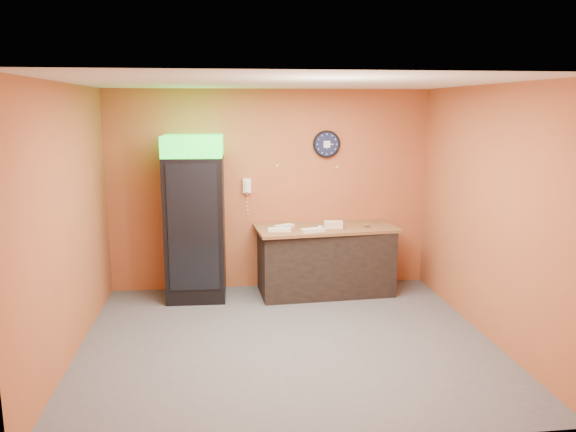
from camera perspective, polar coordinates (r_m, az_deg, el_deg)
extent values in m
plane|color=#47474C|center=(6.38, -0.07, -12.58)|extent=(4.50, 4.50, 0.00)
cube|color=#B15832|center=(7.92, -1.80, 2.64)|extent=(4.50, 0.02, 2.80)
cube|color=#B15832|center=(6.12, -21.49, -0.63)|extent=(0.02, 4.00, 2.80)
cube|color=#B15832|center=(6.61, 19.67, 0.31)|extent=(0.02, 4.00, 2.80)
cube|color=white|center=(5.85, -0.08, 13.42)|extent=(4.50, 4.00, 0.02)
cube|color=black|center=(7.63, -9.37, -1.19)|extent=(0.79, 0.79, 1.92)
cube|color=#1ADE2D|center=(7.48, -9.63, 7.05)|extent=(0.79, 0.79, 0.27)
cube|color=black|center=(7.23, -9.41, -1.20)|extent=(0.64, 0.04, 1.65)
cube|color=black|center=(7.83, 3.81, -4.59)|extent=(1.85, 0.90, 0.90)
cylinder|color=black|center=(7.94, 3.93, 7.30)|extent=(0.38, 0.05, 0.38)
cylinder|color=#0F1433|center=(7.91, 3.97, 7.29)|extent=(0.33, 0.01, 0.33)
cube|color=white|center=(7.90, 3.98, 7.28)|extent=(0.09, 0.00, 0.09)
cube|color=white|center=(7.84, -4.20, 3.08)|extent=(0.11, 0.06, 0.20)
cube|color=white|center=(7.79, -4.18, 3.03)|extent=(0.05, 0.04, 0.16)
cube|color=brown|center=(7.71, 3.86, -1.23)|extent=(1.98, 1.04, 0.04)
cube|color=beige|center=(7.59, 4.63, -1.08)|extent=(0.25, 0.09, 0.05)
cube|color=beige|center=(7.58, 4.63, -0.70)|extent=(0.25, 0.09, 0.05)
cube|color=silver|center=(7.40, -0.89, -1.40)|extent=(0.31, 0.14, 0.04)
cube|color=silver|center=(7.38, 2.56, -1.45)|extent=(0.33, 0.20, 0.04)
cube|color=silver|center=(7.62, -0.42, -1.04)|extent=(0.29, 0.23, 0.04)
cylinder|color=silver|center=(7.70, 4.13, -0.88)|extent=(0.06, 0.06, 0.06)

